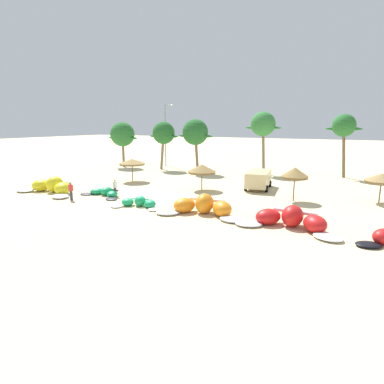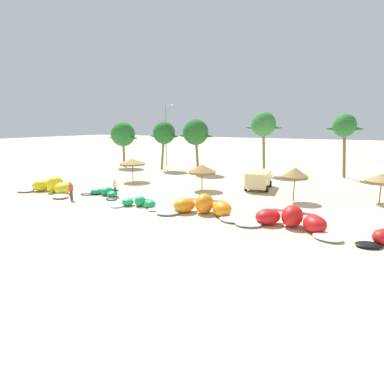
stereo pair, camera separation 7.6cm
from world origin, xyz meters
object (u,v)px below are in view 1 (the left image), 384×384
palm_left (164,133)px  lamppost_west (166,132)px  kite_left_of_center (139,203)px  kite_center (203,207)px  beach_umbrella_near_van (132,162)px  parked_van (259,178)px  beach_umbrella_middle (202,169)px  palm_center_left (263,125)px  beach_umbrella_near_palms (295,173)px  kite_left (105,193)px  palm_center_right (344,126)px  person_by_umbrellas (115,188)px  kite_far_left (52,187)px  beach_umbrella_outermost (382,178)px  palm_leftmost (122,135)px  palm_left_of_gap (195,133)px  kite_right_of_center (291,220)px  person_near_kites (71,191)px

palm_left → lamppost_west: 4.07m
kite_left_of_center → kite_center: (5.59, 0.50, 0.24)m
beach_umbrella_near_van → parked_van: bearing=10.8°
beach_umbrella_middle → palm_left: (-11.78, 11.05, 3.09)m
palm_center_left → beach_umbrella_near_palms: bearing=-63.5°
kite_left → kite_left_of_center: bearing=-18.8°
palm_center_left → palm_center_right: (9.66, 1.66, -0.19)m
kite_left → palm_center_right: bearing=50.2°
kite_center → beach_umbrella_middle: size_ratio=2.41×
person_by_umbrellas → palm_center_right: size_ratio=0.21×
kite_far_left → parked_van: bearing=34.0°
kite_left_of_center → beach_umbrella_middle: beach_umbrella_middle is taller
kite_center → lamppost_west: lamppost_west is taller
beach_umbrella_outermost → beach_umbrella_near_palms: bearing=-157.0°
kite_left → palm_leftmost: (-12.20, 17.34, 4.71)m
kite_far_left → lamppost_west: lamppost_west is taller
person_by_umbrellas → palm_left: size_ratio=0.23×
palm_leftmost → beach_umbrella_near_palms: bearing=-21.4°
beach_umbrella_near_van → person_by_umbrellas: beach_umbrella_near_van is taller
parked_van → palm_left_of_gap: 14.02m
beach_umbrella_near_palms → palm_left_of_gap: bearing=144.4°
kite_far_left → beach_umbrella_near_palms: (21.62, 7.67, 1.89)m
kite_right_of_center → beach_umbrella_near_palms: (-1.37, 7.77, 1.94)m
parked_van → lamppost_west: size_ratio=0.51×
kite_left_of_center → palm_center_left: bearing=81.1°
beach_umbrella_near_palms → kite_center: bearing=-124.1°
person_by_umbrellas → palm_left_of_gap: palm_left_of_gap is taller
kite_right_of_center → parked_van: 13.09m
palm_left → lamppost_west: bearing=117.8°
beach_umbrella_middle → palm_center_right: palm_center_right is taller
parked_van → beach_umbrella_outermost: bearing=-6.1°
kite_left → beach_umbrella_near_palms: 17.40m
beach_umbrella_near_palms → palm_center_right: palm_center_right is taller
kite_center → palm_center_right: (7.60, 23.61, 5.75)m
person_by_umbrellas → lamppost_west: lamppost_west is taller
beach_umbrella_middle → person_by_umbrellas: bearing=-131.8°
beach_umbrella_outermost → lamppost_west: lamppost_west is taller
person_near_kites → lamppost_west: (-5.53, 24.21, 4.50)m
beach_umbrella_near_palms → person_by_umbrellas: 16.26m
beach_umbrella_middle → person_near_kites: bearing=-130.4°
person_near_kites → palm_center_left: bearing=66.4°
beach_umbrella_near_palms → person_by_umbrellas: bearing=-158.4°
kite_left_of_center → person_near_kites: size_ratio=2.79×
kite_right_of_center → kite_far_left: bearing=179.7°
kite_left → palm_center_right: palm_center_right is taller
kite_left → palm_leftmost: bearing=125.1°
palm_left → beach_umbrella_near_van: bearing=-77.4°
kite_left_of_center → kite_right_of_center: kite_right_of_center is taller
kite_right_of_center → lamppost_west: 33.76m
person_near_kites → kite_left_of_center: bearing=8.2°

